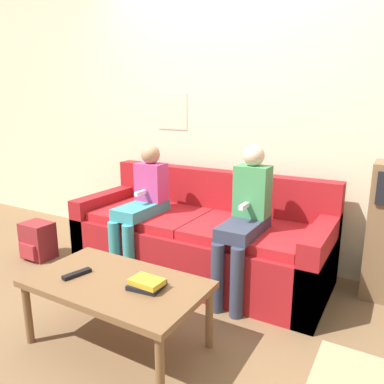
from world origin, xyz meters
name	(u,v)px	position (x,y,z in m)	size (l,w,h in m)	color
ground_plane	(165,299)	(0.00, 0.00, 0.00)	(10.00, 10.00, 0.00)	brown
wall_back	(229,111)	(0.00, 1.02, 1.30)	(8.00, 0.07, 2.60)	beige
couch	(200,240)	(0.00, 0.52, 0.28)	(2.04, 0.81, 0.81)	maroon
coffee_table	(116,288)	(0.05, -0.56, 0.36)	(1.01, 0.57, 0.40)	brown
person_left	(142,203)	(-0.43, 0.32, 0.58)	(0.24, 0.56, 1.04)	teal
person_right	(245,217)	(0.46, 0.33, 0.60)	(0.24, 0.56, 1.09)	#33384C
tv_remote	(77,274)	(-0.19, -0.62, 0.41)	(0.08, 0.17, 0.02)	black
book_stack	(147,284)	(0.25, -0.53, 0.43)	(0.19, 0.17, 0.06)	black
backpack	(38,241)	(-1.40, 0.04, 0.16)	(0.27, 0.23, 0.33)	maroon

